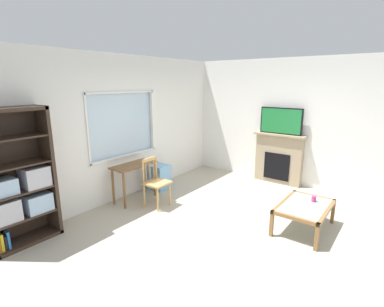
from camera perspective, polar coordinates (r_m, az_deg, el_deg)
name	(u,v)px	position (r m, az deg, el deg)	size (l,w,h in m)	color
ground	(236,231)	(4.65, 8.77, -14.92)	(6.20, 6.00, 0.02)	#B2A893
wall_back_with_window	(125,128)	(5.75, -13.14, 4.94)	(5.20, 0.15, 2.73)	white
wall_right	(298,123)	(6.62, 20.35, 5.65)	(0.12, 5.20, 2.73)	white
bookshelf	(18,186)	(4.62, -31.28, -5.52)	(0.90, 0.38, 1.91)	#38281E
desk_under_window	(134,171)	(5.59, -11.41, -3.41)	(0.88, 0.41, 0.72)	brown
wooden_chair	(155,182)	(5.29, -7.30, -5.59)	(0.44, 0.42, 0.90)	tan
plastic_drawer_unit	(159,177)	(6.19, -6.58, -4.61)	(0.35, 0.40, 0.52)	#72ADDB
fireplace	(279,158)	(6.72, 16.79, -0.93)	(0.26, 1.14, 1.12)	tan
tv	(281,121)	(6.55, 17.25, 6.20)	(0.06, 0.91, 0.57)	black
coffee_table	(305,208)	(4.80, 21.45, -10.05)	(1.04, 0.68, 0.41)	#8C9E99
sippy_cup	(314,199)	(4.94, 23.02, -8.25)	(0.07, 0.07, 0.09)	#DB3D84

